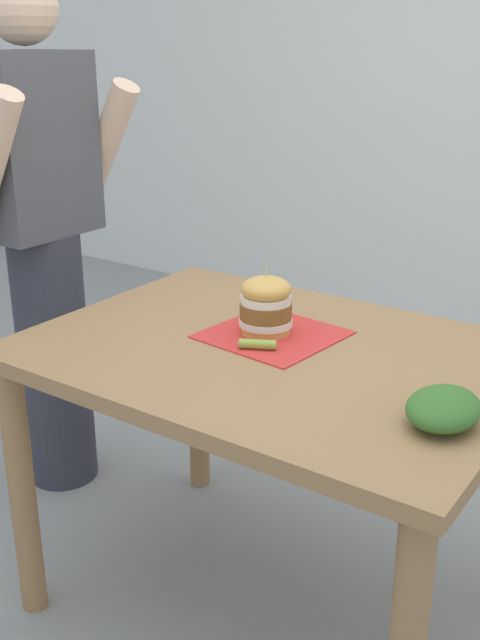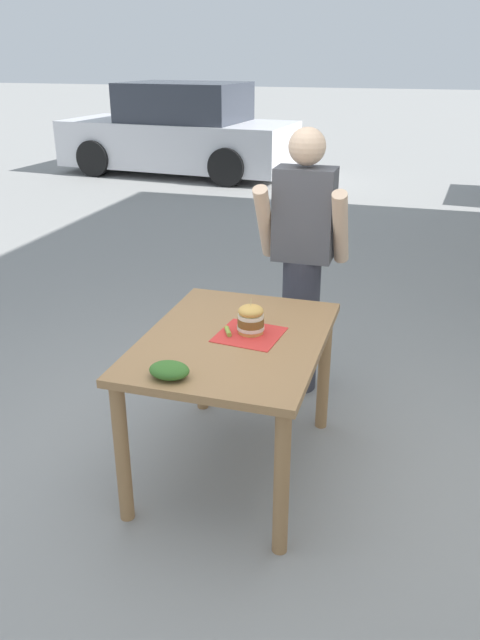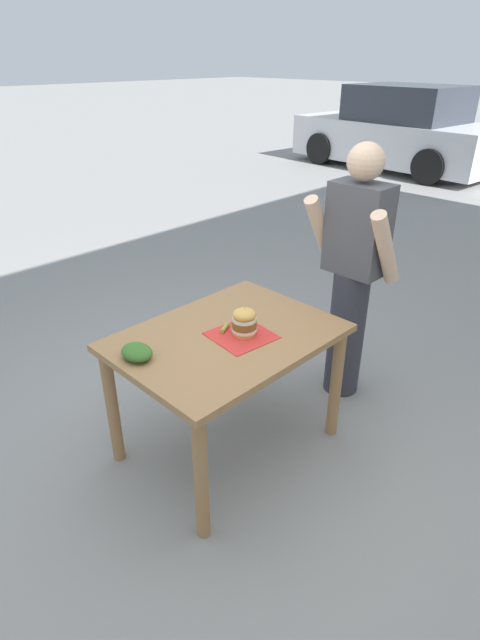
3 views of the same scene
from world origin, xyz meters
name	(u,v)px [view 2 (image 2 of 3)]	position (x,y,z in m)	size (l,w,h in m)	color
ground_plane	(235,466)	(0.00, 0.00, 0.00)	(80.00, 80.00, 0.00)	gray
patio_table	(234,358)	(0.00, 0.00, 0.66)	(0.88, 1.19, 0.78)	#9E7247
serving_paper	(249,335)	(0.07, 0.04, 0.78)	(0.31, 0.31, 0.00)	red
sandwich	(251,319)	(0.07, 0.07, 0.86)	(0.14, 0.14, 0.19)	gold
pickle_spear	(228,331)	(-0.04, 0.02, 0.80)	(0.02, 0.02, 0.09)	#8EA83D
side_salad	(169,370)	(-0.14, -0.48, 0.81)	(0.18, 0.14, 0.07)	#386B28
diner_across_table	(302,261)	(0.14, 0.98, 0.88)	(0.55, 0.35, 1.69)	#33333D
parked_car_near_curb	(180,133)	(-3.62, 8.29, 0.72)	(4.32, 2.08, 1.60)	silver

